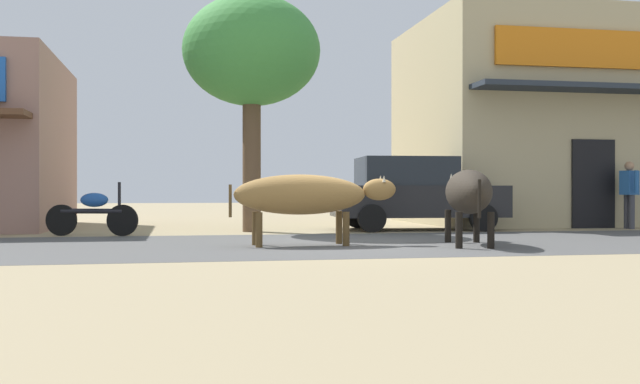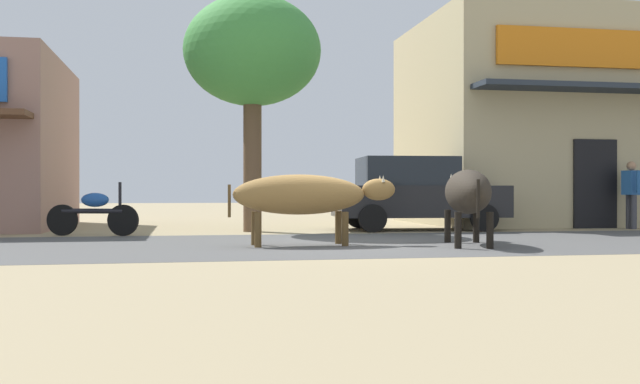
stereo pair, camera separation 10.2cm
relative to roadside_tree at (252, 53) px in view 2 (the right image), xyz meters
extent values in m
plane|color=#9D8C68|center=(1.37, -3.85, -3.87)|extent=(80.00, 80.00, 0.00)
cube|color=#4E4D4C|center=(1.37, -3.85, -3.87)|extent=(72.00, 5.42, 0.00)
cube|color=tan|center=(8.69, 2.76, -1.15)|extent=(7.75, 5.65, 5.43)
cube|color=orange|center=(8.69, -0.13, 0.37)|extent=(6.20, 0.10, 0.90)
cube|color=#262D38|center=(8.69, -0.52, -0.61)|extent=(7.44, 0.90, 0.12)
cube|color=black|center=(8.09, -0.10, -2.82)|extent=(1.10, 0.06, 2.10)
cylinder|color=brown|center=(0.00, 0.00, -2.39)|extent=(0.40, 0.40, 2.96)
ellipsoid|color=#3E8B3D|center=(0.00, 0.00, 0.05)|extent=(2.98, 2.98, 2.38)
cube|color=black|center=(3.77, 0.03, -3.22)|extent=(3.90, 2.08, 0.70)
cube|color=#1E2328|center=(3.49, 0.05, -2.55)|extent=(2.19, 1.81, 0.64)
cylinder|color=black|center=(5.06, 0.85, -3.57)|extent=(0.61, 0.22, 0.60)
cylinder|color=black|center=(4.93, -0.96, -3.57)|extent=(0.61, 0.22, 0.60)
cylinder|color=black|center=(2.61, 1.02, -3.57)|extent=(0.61, 0.22, 0.60)
cylinder|color=black|center=(2.48, -0.78, -3.57)|extent=(0.61, 0.22, 0.60)
cylinder|color=black|center=(-2.64, -1.03, -3.56)|extent=(0.62, 0.24, 0.62)
cylinder|color=black|center=(-3.83, -0.71, -3.56)|extent=(0.62, 0.24, 0.62)
cylinder|color=black|center=(-3.23, -0.87, -3.38)|extent=(1.22, 0.42, 0.10)
ellipsoid|color=#1E4C99|center=(-3.18, -0.88, -3.16)|extent=(0.60, 0.38, 0.28)
cylinder|color=black|center=(-2.70, -1.01, -3.11)|extent=(0.06, 0.06, 0.60)
ellipsoid|color=olive|center=(0.38, -4.14, -3.04)|extent=(2.17, 0.73, 0.65)
ellipsoid|color=olive|center=(1.71, -4.12, -2.96)|extent=(0.56, 0.29, 0.36)
cone|color=beige|center=(1.76, -4.02, -2.78)|extent=(0.06, 0.06, 0.12)
cone|color=beige|center=(1.76, -4.22, -2.78)|extent=(0.06, 0.06, 0.12)
cylinder|color=brown|center=(1.08, -3.88, -3.59)|extent=(0.11, 0.11, 0.55)
cylinder|color=brown|center=(1.09, -4.37, -3.59)|extent=(0.11, 0.11, 0.55)
cylinder|color=brown|center=(-0.33, -3.90, -3.59)|extent=(0.11, 0.11, 0.55)
cylinder|color=brown|center=(-0.32, -4.39, -3.59)|extent=(0.11, 0.11, 0.55)
cylinder|color=brown|center=(-0.75, -4.15, -3.14)|extent=(0.05, 0.05, 0.52)
ellipsoid|color=#2C261E|center=(3.07, -4.61, -3.00)|extent=(1.15, 2.13, 0.72)
ellipsoid|color=#2C261E|center=(3.37, -3.39, -2.91)|extent=(0.40, 0.61, 0.36)
cone|color=beige|center=(3.28, -3.32, -2.73)|extent=(0.06, 0.06, 0.12)
cone|color=beige|center=(3.47, -3.37, -2.73)|extent=(0.06, 0.06, 0.12)
cylinder|color=black|center=(2.99, -3.92, -3.59)|extent=(0.11, 0.11, 0.57)
cylinder|color=black|center=(3.46, -4.03, -3.59)|extent=(0.11, 0.11, 0.57)
cylinder|color=black|center=(2.68, -5.19, -3.59)|extent=(0.11, 0.11, 0.57)
cylinder|color=black|center=(3.15, -5.31, -3.59)|extent=(0.11, 0.11, 0.57)
cylinder|color=black|center=(2.82, -5.64, -3.10)|extent=(0.05, 0.05, 0.58)
cylinder|color=#3F3F47|center=(8.74, -0.44, -3.47)|extent=(0.14, 0.14, 0.79)
cylinder|color=#3F3F47|center=(8.74, -0.62, -3.47)|extent=(0.14, 0.14, 0.79)
cube|color=#265999|center=(8.74, -0.53, -2.80)|extent=(0.47, 0.39, 0.56)
sphere|color=tan|center=(8.74, -0.53, -2.41)|extent=(0.21, 0.21, 0.21)
cylinder|color=#265999|center=(8.74, -0.27, -2.77)|extent=(0.09, 0.09, 0.51)
cylinder|color=#265999|center=(8.74, -0.79, -2.77)|extent=(0.09, 0.09, 0.51)
camera|label=1|loc=(-1.56, -15.76, -2.97)|focal=40.90mm
camera|label=2|loc=(-1.46, -15.78, -2.97)|focal=40.90mm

